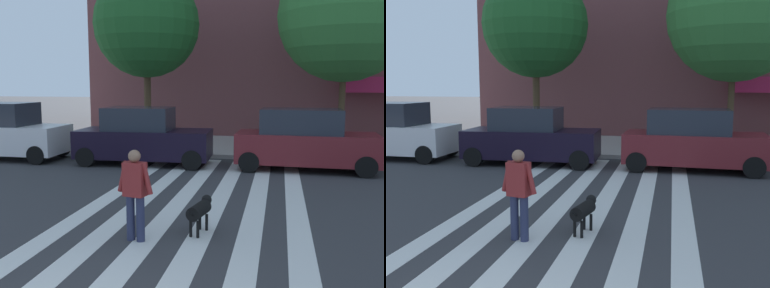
# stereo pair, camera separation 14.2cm
# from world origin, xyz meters

# --- Properties ---
(ground_plane) EXTENTS (160.00, 160.00, 0.00)m
(ground_plane) POSITION_xyz_m (0.00, 6.84, 0.00)
(ground_plane) COLOR #353538
(sidewalk_far) EXTENTS (80.00, 6.00, 0.15)m
(sidewalk_far) POSITION_xyz_m (0.00, 16.69, 0.07)
(sidewalk_far) COLOR #AFA69F
(sidewalk_far) RESTS_ON ground_plane
(crosswalk_stripes) EXTENTS (4.95, 13.09, 0.01)m
(crosswalk_stripes) POSITION_xyz_m (0.09, 6.84, 0.00)
(crosswalk_stripes) COLOR silver
(crosswalk_stripes) RESTS_ON ground_plane
(parked_car_near_curb) EXTENTS (4.81, 2.01, 2.09)m
(parked_car_near_curb) POSITION_xyz_m (-8.30, 12.13, 1.00)
(parked_car_near_curb) COLOR silver
(parked_car_near_curb) RESTS_ON ground_plane
(parked_car_behind_first) EXTENTS (4.67, 2.09, 1.98)m
(parked_car_behind_first) POSITION_xyz_m (-2.73, 12.13, 0.93)
(parked_car_behind_first) COLOR black
(parked_car_behind_first) RESTS_ON ground_plane
(parked_car_third_in_line) EXTENTS (4.51, 2.03, 1.98)m
(parked_car_third_in_line) POSITION_xyz_m (2.73, 12.13, 0.96)
(parked_car_third_in_line) COLOR maroon
(parked_car_third_in_line) RESTS_ON ground_plane
(street_tree_nearest) EXTENTS (4.41, 4.41, 7.30)m
(street_tree_nearest) POSITION_xyz_m (-3.61, 15.54, 5.23)
(street_tree_nearest) COLOR #4C3823
(street_tree_nearest) RESTS_ON sidewalk_far
(street_tree_middle) EXTENTS (5.15, 5.15, 7.84)m
(street_tree_middle) POSITION_xyz_m (4.29, 15.65, 5.41)
(street_tree_middle) COLOR #4C3823
(street_tree_middle) RESTS_ON sidewalk_far
(pedestrian_dog_walker) EXTENTS (0.71, 0.31, 1.64)m
(pedestrian_dog_walker) POSITION_xyz_m (-0.53, 4.90, 0.93)
(pedestrian_dog_walker) COLOR #282D4C
(pedestrian_dog_walker) RESTS_ON ground_plane
(dog_on_leash) EXTENTS (0.39, 1.03, 0.65)m
(dog_on_leash) POSITION_xyz_m (0.51, 5.53, 0.44)
(dog_on_leash) COLOR black
(dog_on_leash) RESTS_ON ground_plane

